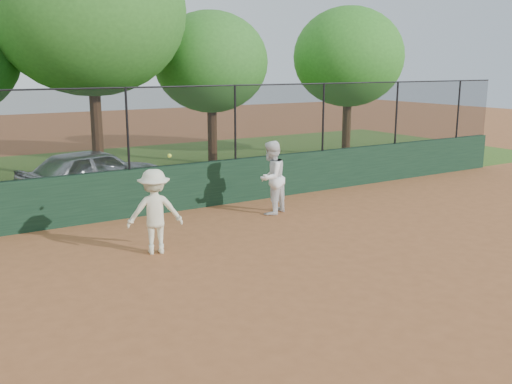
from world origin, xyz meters
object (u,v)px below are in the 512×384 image
parked_car (95,173)px  tree_3 (211,62)px  tree_2 (90,11)px  player_second (271,178)px  tree_4 (349,57)px  player_main (155,212)px

parked_car → tree_3: size_ratio=0.74×
tree_2 → tree_3: 5.08m
player_second → tree_3: tree_3 is taller
tree_2 → tree_4: size_ratio=1.32×
parked_car → tree_4: (11.19, 2.26, 3.30)m
player_main → tree_2: 9.18m
player_second → tree_2: tree_2 is taller
player_second → player_main: 3.93m
parked_car → player_second: size_ratio=2.28×
tree_3 → parked_car: bearing=-147.9°
player_main → tree_4: (11.58, 7.72, 3.16)m
parked_car → tree_4: bearing=-94.4°
tree_3 → tree_4: bearing=-12.6°
player_second → tree_4: size_ratio=0.31×
parked_car → player_main: bearing=160.1°
tree_4 → parked_car: bearing=-168.6°
player_second → tree_3: bearing=-135.0°
player_main → tree_3: (5.97, 8.97, 2.95)m
player_second → tree_4: tree_4 is taller
tree_3 → tree_4: (5.61, -1.25, 0.21)m
tree_3 → tree_4: 5.75m
player_second → player_main: (-3.68, -1.38, -0.07)m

